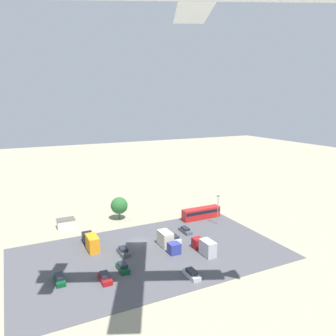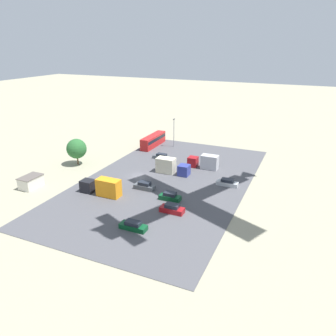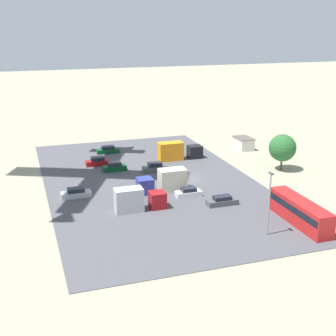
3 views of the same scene
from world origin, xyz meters
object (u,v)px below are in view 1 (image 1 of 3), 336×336
(parked_car_3, at_px, (123,251))
(parked_truck_0, at_px, (205,247))
(parked_car_4, at_px, (123,267))
(parked_car_6, at_px, (60,279))
(parked_car_2, at_px, (105,278))
(bus, at_px, (201,213))
(parked_truck_1, at_px, (91,242))
(parked_car_0, at_px, (175,238))
(parked_truck_2, at_px, (168,241))
(parked_car_5, at_px, (192,274))
(parked_car_1, at_px, (185,230))
(shed_building, at_px, (66,223))

(parked_car_3, distance_m, parked_truck_0, 18.75)
(parked_car_4, xyz_separation_m, parked_car_6, (12.43, -1.22, -0.07))
(parked_car_2, xyz_separation_m, parked_truck_0, (-23.98, -1.58, 0.91))
(bus, relative_size, parked_truck_1, 1.34)
(parked_car_0, distance_m, parked_truck_2, 4.58)
(parked_car_0, relative_size, parked_car_5, 0.88)
(bus, xyz_separation_m, parked_truck_1, (34.32, 5.60, -0.15))
(parked_truck_1, bearing_deg, parked_car_1, -3.69)
(parked_car_3, bearing_deg, parked_car_6, 21.14)
(parked_car_2, height_order, parked_car_6, parked_car_2)
(parked_car_0, bearing_deg, bus, 36.61)
(bus, xyz_separation_m, parked_car_1, (9.45, 7.20, -1.21))
(parked_truck_1, bearing_deg, parked_car_6, -126.53)
(shed_building, distance_m, parked_truck_1, 16.52)
(shed_building, distance_m, parked_car_6, 29.09)
(parked_car_5, distance_m, parked_truck_2, 14.23)
(parked_car_6, bearing_deg, parked_car_1, -162.57)
(parked_truck_0, bearing_deg, parked_car_5, -136.04)
(parked_car_5, relative_size, parked_car_6, 0.99)
(parked_car_1, distance_m, parked_car_6, 35.59)
(parked_car_1, bearing_deg, parked_truck_1, 176.31)
(parked_truck_0, bearing_deg, parked_truck_2, 135.54)
(parked_car_6, bearing_deg, parked_car_0, -166.16)
(parked_truck_0, relative_size, parked_truck_1, 0.84)
(parked_car_3, xyz_separation_m, parked_car_5, (-8.94, 15.58, -0.05))
(parked_truck_2, bearing_deg, bus, -142.78)
(parked_car_1, bearing_deg, parked_car_0, -144.75)
(bus, bearing_deg, parked_car_2, -58.80)
(parked_car_4, bearing_deg, parked_car_5, -36.86)
(parked_car_4, xyz_separation_m, parked_car_5, (-11.46, 8.59, -0.05))
(bus, xyz_separation_m, parked_car_5, (19.52, 27.67, -1.16))
(parked_car_6, bearing_deg, parked_truck_0, 176.40)
(shed_building, distance_m, parked_car_5, 42.29)
(parked_car_4, relative_size, parked_car_6, 0.91)
(parked_car_0, xyz_separation_m, parked_car_3, (14.03, 1.36, 0.10))
(parked_car_1, relative_size, parked_truck_1, 0.53)
(shed_building, distance_m, parked_car_1, 33.22)
(shed_building, height_order, parked_car_0, shed_building)
(parked_car_0, bearing_deg, parked_truck_0, -71.85)
(parked_car_3, bearing_deg, bus, -156.99)
(parked_car_2, distance_m, parked_car_3, 11.66)
(bus, bearing_deg, parked_car_4, -58.36)
(parked_car_0, relative_size, parked_car_1, 0.87)
(parked_car_4, bearing_deg, parked_truck_1, 103.91)
(bus, bearing_deg, parked_car_6, -67.63)
(parked_car_5, height_order, parked_car_6, parked_car_5)
(bus, distance_m, parked_car_5, 33.88)
(parked_car_0, bearing_deg, parked_car_1, 35.25)
(bus, height_order, parked_truck_0, parked_truck_0)
(parked_car_4, bearing_deg, parked_car_6, 174.39)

